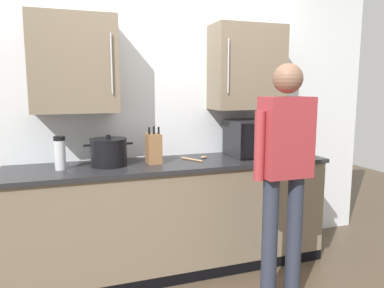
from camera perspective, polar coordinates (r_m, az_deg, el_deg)
name	(u,v)px	position (r m, az deg, el deg)	size (l,w,h in m)	color
back_wall_tiled	(162,98)	(3.31, -4.57, 6.99)	(4.29, 0.44, 2.73)	silver
counter_unit	(173,216)	(3.19, -2.89, -10.95)	(2.62, 0.63, 0.92)	#756651
microwave_oven	(257,138)	(3.38, 9.89, 0.92)	(0.55, 0.40, 0.32)	black
stock_pot	(109,152)	(2.97, -12.63, -1.22)	(0.38, 0.29, 0.24)	black
wooden_spoon	(198,158)	(3.18, 0.91, -2.18)	(0.23, 0.22, 0.02)	tan
thermos_flask	(60,153)	(2.92, -19.57, -1.30)	(0.08, 0.08, 0.25)	#B7BABF
knife_block	(154,148)	(3.02, -5.91, -0.67)	(0.11, 0.15, 0.30)	brown
person_figure	(284,163)	(2.63, 13.93, -2.87)	(0.50, 0.57, 1.69)	#282D3D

